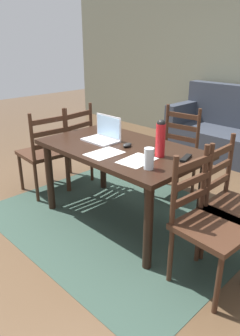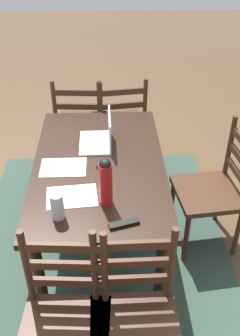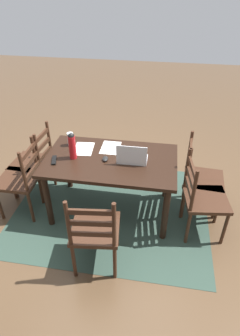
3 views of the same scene
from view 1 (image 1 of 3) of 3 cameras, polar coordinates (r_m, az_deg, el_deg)
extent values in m
plane|color=brown|center=(3.12, 0.10, -9.02)|extent=(14.00, 14.00, 0.00)
cube|color=#2D4238|center=(3.11, 0.10, -8.98)|extent=(2.31, 1.88, 0.01)
cube|color=black|center=(2.81, 0.11, 3.51)|extent=(1.44, 0.87, 0.04)
cylinder|color=black|center=(3.22, -12.50, -1.59)|extent=(0.07, 0.07, 0.69)
cylinder|color=black|center=(2.34, 5.06, -10.63)|extent=(0.07, 0.07, 0.69)
cylinder|color=black|center=(3.60, -3.07, 1.55)|extent=(0.07, 0.07, 0.69)
cylinder|color=black|center=(2.85, 14.38, -4.94)|extent=(0.07, 0.07, 0.69)
cube|color=#3D2316|center=(3.77, -9.31, 3.89)|extent=(0.49, 0.49, 0.04)
cylinder|color=#3D2316|center=(3.87, -13.07, 0.38)|extent=(0.04, 0.04, 0.43)
cylinder|color=#3D2316|center=(4.10, -9.01, 1.93)|extent=(0.04, 0.04, 0.43)
cylinder|color=#3D2316|center=(3.60, -9.19, -0.99)|extent=(0.04, 0.04, 0.43)
cylinder|color=#3D2316|center=(3.85, -5.10, 0.75)|extent=(0.04, 0.04, 0.43)
cylinder|color=#3D2316|center=(3.44, -9.57, 6.43)|extent=(0.04, 0.04, 0.50)
cylinder|color=#3D2316|center=(3.69, -5.24, 7.74)|extent=(0.04, 0.04, 0.50)
cube|color=#3D2316|center=(3.59, -7.25, 5.57)|extent=(0.07, 0.36, 0.05)
cube|color=#3D2316|center=(3.56, -7.35, 7.50)|extent=(0.07, 0.36, 0.05)
cube|color=#3D2316|center=(3.53, -7.45, 9.47)|extent=(0.07, 0.36, 0.05)
cube|color=#3D2316|center=(3.59, -13.78, 2.62)|extent=(0.47, 0.47, 0.04)
cylinder|color=#3D2316|center=(3.77, -17.35, -0.69)|extent=(0.04, 0.04, 0.43)
cylinder|color=#3D2316|center=(3.91, -12.31, 0.69)|extent=(0.04, 0.04, 0.43)
cylinder|color=#3D2316|center=(3.45, -14.76, -2.57)|extent=(0.04, 0.04, 0.43)
cylinder|color=#3D2316|center=(3.61, -9.38, -0.98)|extent=(0.04, 0.04, 0.43)
cylinder|color=#3D2316|center=(3.27, -15.49, 5.12)|extent=(0.04, 0.04, 0.50)
cylinder|color=#3D2316|center=(3.44, -9.79, 6.43)|extent=(0.04, 0.04, 0.50)
cube|color=#3D2316|center=(3.38, -12.44, 4.17)|extent=(0.05, 0.36, 0.05)
cube|color=#3D2316|center=(3.34, -12.61, 6.21)|extent=(0.05, 0.36, 0.05)
cube|color=#3D2316|center=(3.31, -12.79, 8.29)|extent=(0.05, 0.36, 0.05)
cube|color=#3D2316|center=(2.23, 16.41, -10.32)|extent=(0.47, 0.47, 0.04)
cylinder|color=#3D2316|center=(2.16, 17.13, -19.45)|extent=(0.04, 0.04, 0.43)
cylinder|color=#3D2316|center=(2.57, 14.69, -11.57)|extent=(0.04, 0.04, 0.43)
cylinder|color=#3D2316|center=(2.32, 9.03, -15.23)|extent=(0.04, 0.04, 0.43)
cylinder|color=#3D2316|center=(2.35, 15.62, -1.56)|extent=(0.04, 0.04, 0.50)
cylinder|color=#3D2316|center=(2.07, 9.61, -4.35)|extent=(0.04, 0.04, 0.50)
cube|color=#3D2316|center=(2.25, 12.60, -5.18)|extent=(0.05, 0.36, 0.05)
cube|color=#3D2316|center=(2.20, 12.87, -2.28)|extent=(0.05, 0.36, 0.05)
cube|color=#3D2316|center=(2.15, 13.15, 0.76)|extent=(0.05, 0.36, 0.05)
cube|color=#3D2316|center=(2.50, 20.40, -7.06)|extent=(0.45, 0.45, 0.04)
cylinder|color=#3D2316|center=(2.83, 17.97, -8.61)|extent=(0.04, 0.04, 0.43)
cylinder|color=#3D2316|center=(2.54, 13.89, -11.93)|extent=(0.04, 0.04, 0.43)
cylinder|color=#3D2316|center=(2.63, 19.01, 0.61)|extent=(0.04, 0.04, 0.50)
cylinder|color=#3D2316|center=(2.32, 14.76, -1.83)|extent=(0.04, 0.04, 0.50)
cube|color=#3D2316|center=(2.51, 16.77, -2.64)|extent=(0.03, 0.36, 0.05)
cube|color=#3D2316|center=(2.46, 17.08, 0.00)|extent=(0.03, 0.36, 0.05)
cube|color=#3D2316|center=(2.42, 17.41, 2.75)|extent=(0.03, 0.36, 0.05)
cube|color=#3D2316|center=(3.45, 9.15, 2.16)|extent=(0.49, 0.49, 0.04)
cylinder|color=#3D2316|center=(3.30, 10.09, -3.27)|extent=(0.04, 0.04, 0.43)
cylinder|color=#3D2316|center=(3.48, 4.64, -1.62)|extent=(0.04, 0.04, 0.43)
cylinder|color=#3D2316|center=(3.61, 13.05, -1.22)|extent=(0.04, 0.04, 0.43)
cylinder|color=#3D2316|center=(3.78, 7.91, 0.20)|extent=(0.04, 0.04, 0.43)
cylinder|color=#3D2316|center=(3.46, 13.81, 6.22)|extent=(0.04, 0.04, 0.50)
cylinder|color=#3D2316|center=(3.63, 8.39, 7.36)|extent=(0.04, 0.04, 0.50)
cube|color=#3D2316|center=(3.57, 10.92, 5.26)|extent=(0.36, 0.07, 0.05)
cube|color=#3D2316|center=(3.54, 11.07, 7.20)|extent=(0.36, 0.07, 0.05)
cube|color=#3D2316|center=(3.51, 11.22, 9.17)|extent=(0.36, 0.07, 0.05)
cube|color=#2D333D|center=(4.84, 19.14, 3.90)|extent=(1.80, 0.80, 0.40)
cube|color=#2D333D|center=(5.14, 11.45, 9.78)|extent=(0.16, 0.80, 0.30)
cube|color=silver|center=(2.95, -3.53, 4.95)|extent=(0.32, 0.22, 0.02)
cube|color=silver|center=(2.99, -2.05, 7.45)|extent=(0.32, 0.01, 0.21)
cube|color=#A5CCEA|center=(2.99, -2.14, 7.43)|extent=(0.30, 0.01, 0.19)
cylinder|color=red|center=(2.54, 7.25, 4.92)|extent=(0.08, 0.08, 0.27)
sphere|color=black|center=(2.51, 7.39, 7.85)|extent=(0.07, 0.07, 0.07)
cylinder|color=silver|center=(2.30, 5.21, 1.69)|extent=(0.07, 0.07, 0.16)
ellipsoid|color=black|center=(2.79, 1.31, 4.14)|extent=(0.07, 0.11, 0.03)
cube|color=black|center=(2.55, 11.73, 1.75)|extent=(0.09, 0.18, 0.02)
cube|color=white|center=(2.48, 3.10, 1.37)|extent=(0.24, 0.31, 0.00)
cube|color=white|center=(2.63, -2.82, 2.62)|extent=(0.21, 0.30, 0.00)
camera|label=2|loc=(2.03, 59.85, 29.59)|focal=41.54mm
camera|label=3|loc=(5.11, 19.21, 30.24)|focal=30.47mm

